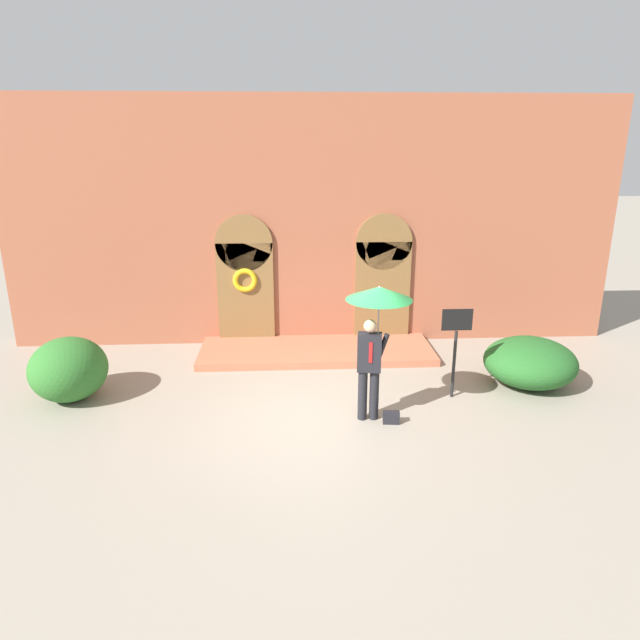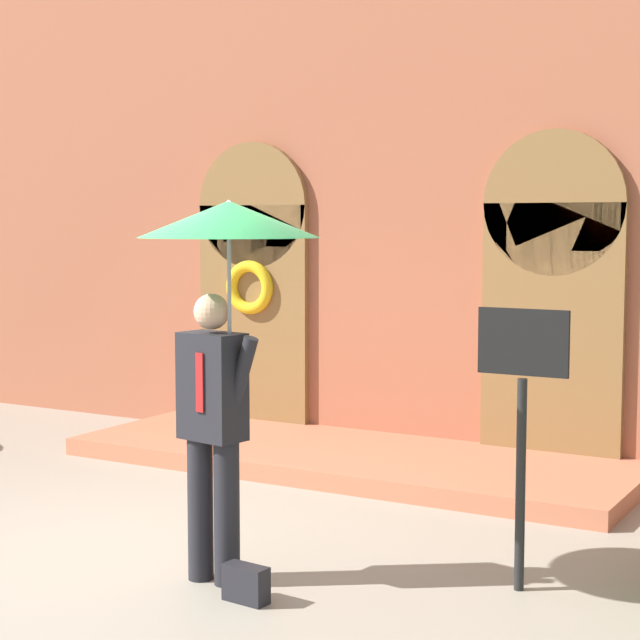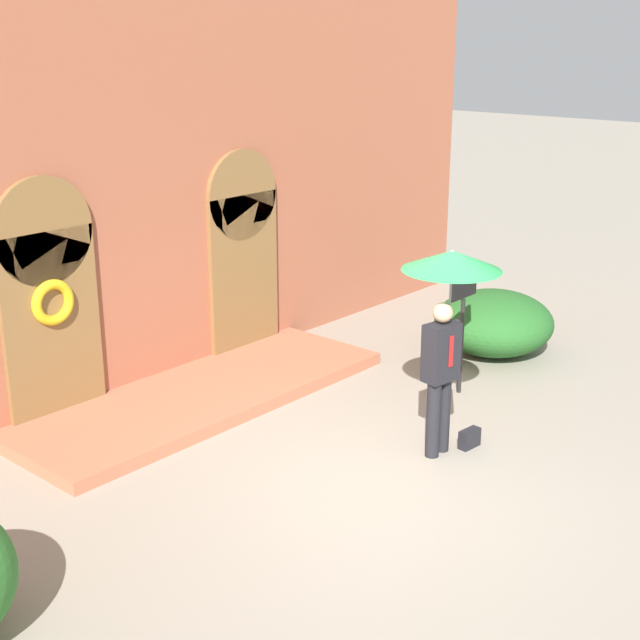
{
  "view_description": "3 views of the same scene",
  "coord_description": "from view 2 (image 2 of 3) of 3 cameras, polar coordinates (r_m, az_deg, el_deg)",
  "views": [
    {
      "loc": [
        -0.58,
        -8.97,
        4.61
      ],
      "look_at": [
        -0.03,
        1.11,
        1.43
      ],
      "focal_mm": 32.0,
      "sensor_mm": 36.0,
      "label": 1
    },
    {
      "loc": [
        4.53,
        -5.39,
        2.24
      ],
      "look_at": [
        0.55,
        1.56,
        1.49
      ],
      "focal_mm": 60.0,
      "sensor_mm": 36.0,
      "label": 2
    },
    {
      "loc": [
        -7.1,
        -5.18,
        4.62
      ],
      "look_at": [
        0.77,
        1.71,
        1.21
      ],
      "focal_mm": 50.0,
      "sensor_mm": 36.0,
      "label": 3
    }
  ],
  "objects": [
    {
      "name": "sign_post",
      "position": [
        6.53,
        10.73,
        -4.28
      ],
      "size": [
        0.56,
        0.06,
        1.72
      ],
      "color": "black",
      "rests_on": "ground"
    },
    {
      "name": "person_with_umbrella",
      "position": [
        6.46,
        -5.11,
        2.38
      ],
      "size": [
        1.1,
        1.1,
        2.36
      ],
      "color": "black",
      "rests_on": "ground"
    },
    {
      "name": "handbag",
      "position": [
        6.49,
        -3.97,
        -13.85
      ],
      "size": [
        0.29,
        0.15,
        0.22
      ],
      "primitive_type": "cube",
      "rotation": [
        0.0,
        0.0,
        -0.1
      ],
      "color": "black",
      "rests_on": "ground"
    },
    {
      "name": "building_facade",
      "position": [
        10.58,
        4.43,
        7.68
      ],
      "size": [
        14.0,
        2.3,
        5.6
      ],
      "color": "#9E563D",
      "rests_on": "ground"
    },
    {
      "name": "ground_plane",
      "position": [
        7.39,
        -9.99,
        -12.41
      ],
      "size": [
        80.0,
        80.0,
        0.0
      ],
      "primitive_type": "plane",
      "color": "gray"
    }
  ]
}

